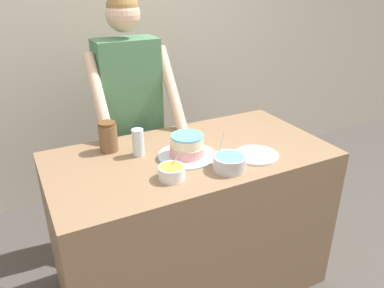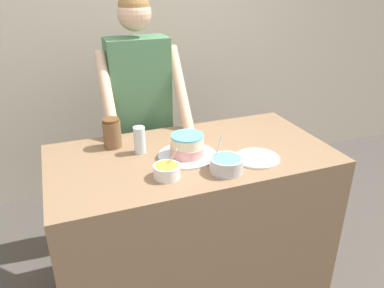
% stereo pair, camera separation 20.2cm
% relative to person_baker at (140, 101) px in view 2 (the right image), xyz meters
% --- Properties ---
extents(wall_back, '(10.00, 0.05, 2.60)m').
position_rel_person_baker_xyz_m(wall_back, '(0.14, 0.84, 0.22)').
color(wall_back, beige).
rests_on(wall_back, ground_plane).
extents(counter, '(1.58, 0.82, 0.95)m').
position_rel_person_baker_xyz_m(counter, '(0.14, -0.63, -0.60)').
color(counter, '#8C6B4C').
rests_on(counter, ground_plane).
extents(person_baker, '(0.54, 0.49, 1.77)m').
position_rel_person_baker_xyz_m(person_baker, '(0.00, 0.00, 0.00)').
color(person_baker, '#2D2D38').
rests_on(person_baker, ground_plane).
extents(cake, '(0.32, 0.32, 0.13)m').
position_rel_person_baker_xyz_m(cake, '(0.10, -0.65, -0.08)').
color(cake, silver).
rests_on(cake, counter).
extents(frosting_bowl_orange, '(0.13, 0.13, 0.14)m').
position_rel_person_baker_xyz_m(frosting_bowl_orange, '(-0.07, -0.83, -0.09)').
color(frosting_bowl_orange, white).
rests_on(frosting_bowl_orange, counter).
extents(frosting_bowl_blue, '(0.17, 0.17, 0.18)m').
position_rel_person_baker_xyz_m(frosting_bowl_blue, '(0.23, -0.89, -0.09)').
color(frosting_bowl_blue, silver).
rests_on(frosting_bowl_blue, counter).
extents(drinking_glass, '(0.06, 0.06, 0.15)m').
position_rel_person_baker_xyz_m(drinking_glass, '(-0.13, -0.52, -0.05)').
color(drinking_glass, silver).
rests_on(drinking_glass, counter).
extents(ceramic_plate, '(0.24, 0.24, 0.01)m').
position_rel_person_baker_xyz_m(ceramic_plate, '(0.44, -0.82, -0.12)').
color(ceramic_plate, white).
rests_on(ceramic_plate, counter).
extents(stoneware_jar, '(0.10, 0.10, 0.17)m').
position_rel_person_baker_xyz_m(stoneware_jar, '(-0.26, -0.38, -0.05)').
color(stoneware_jar, brown).
rests_on(stoneware_jar, counter).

